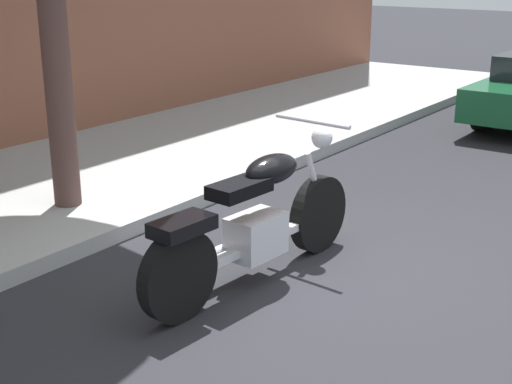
% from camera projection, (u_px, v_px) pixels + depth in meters
% --- Properties ---
extents(ground_plane, '(60.00, 60.00, 0.00)m').
position_uv_depth(ground_plane, '(317.00, 271.00, 5.64)').
color(ground_plane, '#28282D').
extents(sidewalk, '(20.12, 3.10, 0.14)m').
position_uv_depth(sidewalk, '(49.00, 189.00, 7.43)').
color(sidewalk, '#A4A4A4').
rests_on(sidewalk, ground).
extents(motorcycle, '(2.24, 0.70, 1.14)m').
position_uv_depth(motorcycle, '(255.00, 223.00, 5.33)').
color(motorcycle, black).
rests_on(motorcycle, ground).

